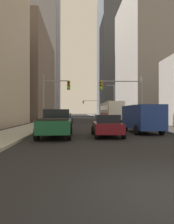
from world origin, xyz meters
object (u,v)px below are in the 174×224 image
object	(u,v)px
sedan_navy	(66,118)
traffic_signal_near_left	(55,92)
pickup_truck_green	(56,123)
cargo_van_blue	(142,117)
traffic_signal_far_right	(92,105)
city_bus	(111,111)
sedan_maroon	(107,125)
traffic_signal_near_right	(123,92)
sedan_grey	(62,121)

from	to	relation	value
sedan_navy	traffic_signal_near_left	world-z (taller)	traffic_signal_near_left
pickup_truck_green	traffic_signal_near_left	world-z (taller)	traffic_signal_near_left
cargo_van_blue	traffic_signal_far_right	bearing A→B (deg)	90.04
city_bus	sedan_maroon	size ratio (longest dim) A/B	2.70
traffic_signal_near_left	traffic_signal_near_right	bearing A→B (deg)	0.01
sedan_maroon	traffic_signal_far_right	distance (m)	52.99
pickup_truck_green	traffic_signal_near_left	distance (m)	10.68
traffic_signal_far_right	traffic_signal_near_left	bearing A→B (deg)	-100.44
traffic_signal_near_left	pickup_truck_green	bearing A→B (deg)	-84.07
pickup_truck_green	traffic_signal_far_right	size ratio (longest dim) A/B	0.91
sedan_navy	cargo_van_blue	bearing A→B (deg)	-66.00
sedan_maroon	cargo_van_blue	bearing A→B (deg)	36.87
sedan_maroon	sedan_navy	xyz separation A→B (m)	(-3.64, 17.98, 0.00)
sedan_grey	sedan_navy	size ratio (longest dim) A/B	0.99
pickup_truck_green	traffic_signal_near_left	xyz separation A→B (m)	(-1.06, 10.17, 3.08)
pickup_truck_green	sedan_maroon	bearing A→B (deg)	-1.01
pickup_truck_green	traffic_signal_near_right	size ratio (longest dim) A/B	0.91
traffic_signal_near_left	cargo_van_blue	bearing A→B (deg)	-44.64
pickup_truck_green	city_bus	bearing A→B (deg)	71.09
cargo_van_blue	sedan_navy	bearing A→B (deg)	114.00
cargo_van_blue	traffic_signal_near_right	distance (m)	8.27
cargo_van_blue	sedan_grey	world-z (taller)	cargo_van_blue
sedan_grey	traffic_signal_near_left	xyz separation A→B (m)	(-1.03, 3.50, 3.24)
city_bus	sedan_maroon	xyz separation A→B (m)	(-4.08, -22.32, -1.16)
cargo_van_blue	traffic_signal_near_left	xyz separation A→B (m)	(-7.87, 7.77, 2.73)
sedan_grey	sedan_maroon	bearing A→B (deg)	-62.05
traffic_signal_near_right	sedan_grey	bearing A→B (deg)	-153.57
traffic_signal_near_left	traffic_signal_far_right	bearing A→B (deg)	79.56
sedan_grey	traffic_signal_near_right	distance (m)	8.55
sedan_maroon	pickup_truck_green	bearing A→B (deg)	178.99
traffic_signal_near_right	traffic_signal_far_right	world-z (taller)	same
traffic_signal_near_left	sedan_maroon	bearing A→B (deg)	-65.78
city_bus	traffic_signal_near_left	size ratio (longest dim) A/B	1.92
sedan_grey	sedan_navy	bearing A→B (deg)	90.36
cargo_van_blue	traffic_signal_near_left	size ratio (longest dim) A/B	0.88
traffic_signal_near_left	traffic_signal_far_right	size ratio (longest dim) A/B	1.00
sedan_maroon	sedan_navy	world-z (taller)	same
traffic_signal_far_right	city_bus	bearing A→B (deg)	-88.42
sedan_grey	traffic_signal_near_left	world-z (taller)	traffic_signal_near_left
pickup_truck_green	traffic_signal_far_right	distance (m)	53.25
pickup_truck_green	traffic_signal_far_right	world-z (taller)	traffic_signal_far_right
pickup_truck_green	cargo_van_blue	distance (m)	7.23
sedan_maroon	sedan_grey	xyz separation A→B (m)	(-3.57, 6.73, 0.00)
sedan_grey	sedan_navy	xyz separation A→B (m)	(-0.07, 11.25, 0.00)
sedan_grey	traffic_signal_near_left	distance (m)	4.88
traffic_signal_far_right	sedan_navy	bearing A→B (deg)	-101.18
sedan_grey	pickup_truck_green	bearing A→B (deg)	-89.78
pickup_truck_green	sedan_navy	size ratio (longest dim) A/B	1.27
city_bus	sedan_navy	bearing A→B (deg)	-150.65
sedan_grey	traffic_signal_far_right	distance (m)	46.68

